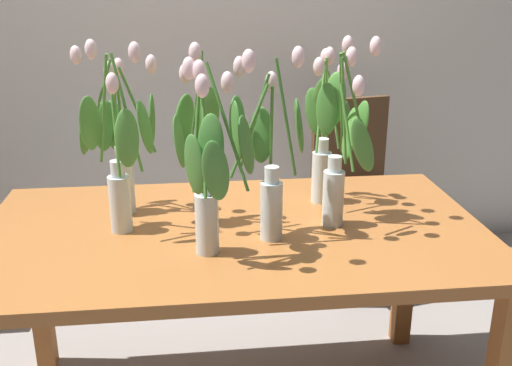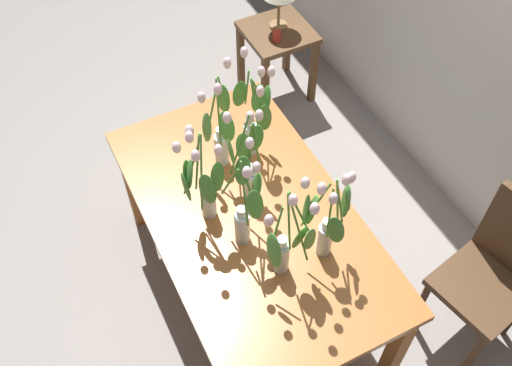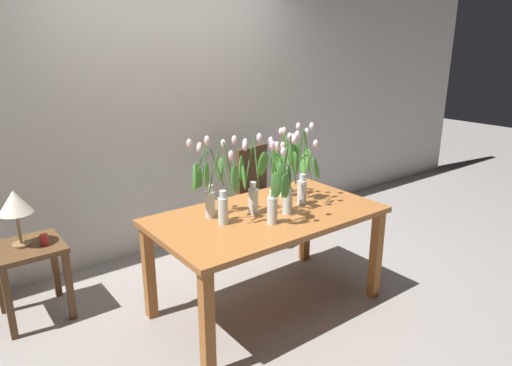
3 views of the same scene
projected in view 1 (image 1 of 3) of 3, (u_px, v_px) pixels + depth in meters
The scene contains 10 objects.
room_wall_rear at pixel (211, 5), 3.05m from camera, with size 9.00×0.10×2.70m, color beige.
dining_table at pixel (235, 253), 1.92m from camera, with size 1.60×0.90×0.74m.
tulip_vase_0 at pixel (119, 148), 1.97m from camera, with size 0.27×0.17×0.55m.
tulip_vase_1 at pixel (200, 161), 1.85m from camera, with size 0.16×0.22×0.59m.
tulip_vase_2 at pixel (211, 181), 1.62m from camera, with size 0.22×0.16×0.59m.
tulip_vase_3 at pixel (343, 154), 1.86m from camera, with size 0.17×0.25×0.59m.
tulip_vase_4 at pixel (119, 166), 1.80m from camera, with size 0.24×0.20×0.59m.
tulip_vase_5 at pixel (266, 164), 1.75m from camera, with size 0.25×0.20×0.58m.
tulip_vase_6 at pixel (324, 139), 2.04m from camera, with size 0.18×0.25×0.54m.
dining_chair at pixel (357, 183), 2.94m from camera, with size 0.47×0.47×0.93m.
Camera 1 is at (-0.13, -1.73, 1.51)m, focal length 41.66 mm.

